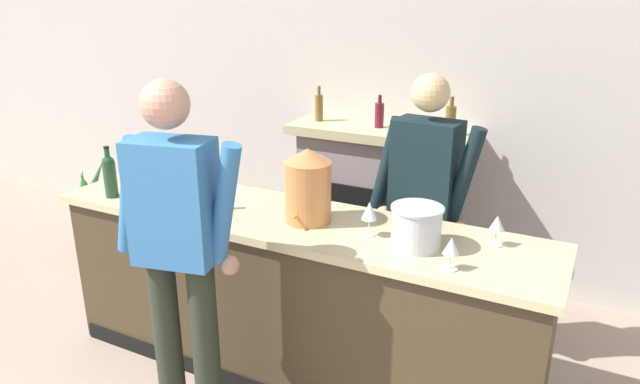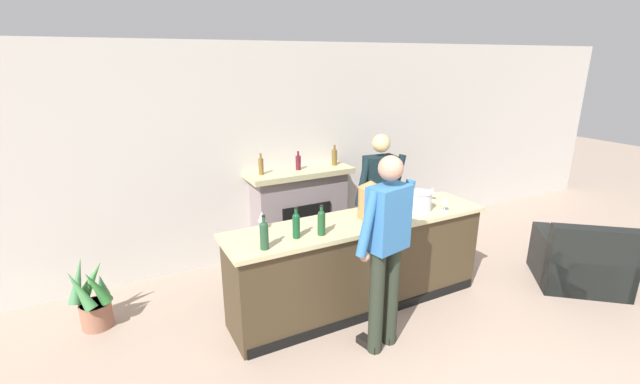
{
  "view_description": "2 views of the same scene",
  "coord_description": "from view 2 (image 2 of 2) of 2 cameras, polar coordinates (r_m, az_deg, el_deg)",
  "views": [
    {
      "loc": [
        1.33,
        -0.4,
        2.15
      ],
      "look_at": [
        -0.16,
        2.51,
        0.99
      ],
      "focal_mm": 32.0,
      "sensor_mm": 36.0,
      "label": 1
    },
    {
      "loc": [
        -2.38,
        -1.31,
        2.57
      ],
      "look_at": [
        -0.36,
        2.51,
        1.2
      ],
      "focal_mm": 24.0,
      "sensor_mm": 36.0,
      "label": 2
    }
  ],
  "objects": [
    {
      "name": "wall_back_panel",
      "position": [
        5.72,
        -2.63,
        5.55
      ],
      "size": [
        12.0,
        0.07,
        2.75
      ],
      "color": "beige",
      "rests_on": "ground_plane"
    },
    {
      "name": "person_customer",
      "position": [
        3.75,
        8.83,
        -7.22
      ],
      "size": [
        0.65,
        0.36,
        1.81
      ],
      "color": "#272D22",
      "rests_on": "ground_plane"
    },
    {
      "name": "ice_bucket_steel",
      "position": [
        4.71,
        13.24,
        -1.15
      ],
      "size": [
        0.25,
        0.25,
        0.21
      ],
      "color": "silver",
      "rests_on": "bar_counter"
    },
    {
      "name": "copper_dispenser",
      "position": [
        4.36,
        6.71,
        -0.96
      ],
      "size": [
        0.25,
        0.29,
        0.4
      ],
      "color": "#CD7F46",
      "rests_on": "bar_counter"
    },
    {
      "name": "wine_bottle_cabernet_heavy",
      "position": [
        3.89,
        -3.19,
        -4.32
      ],
      "size": [
        0.07,
        0.07,
        0.3
      ],
      "color": "#144926",
      "rests_on": "bar_counter"
    },
    {
      "name": "armchair_black",
      "position": [
        5.87,
        31.48,
        -8.11
      ],
      "size": [
        1.22,
        1.22,
        0.82
      ],
      "color": "black",
      "rests_on": "ground_plane"
    },
    {
      "name": "person_bartender",
      "position": [
        5.09,
        7.88,
        -0.98
      ],
      "size": [
        0.66,
        0.33,
        1.74
      ],
      "color": "#272824",
      "rests_on": "ground_plane"
    },
    {
      "name": "wine_bottle_burgundy_dark",
      "position": [
        3.95,
        0.19,
        -3.95
      ],
      "size": [
        0.07,
        0.07,
        0.29
      ],
      "color": "#1C4B26",
      "rests_on": "bar_counter"
    },
    {
      "name": "wine_glass_front_left",
      "position": [
        5.06,
        14.73,
        0.1
      ],
      "size": [
        0.07,
        0.07,
        0.15
      ],
      "color": "silver",
      "rests_on": "bar_counter"
    },
    {
      "name": "wine_glass_by_dispenser",
      "position": [
        4.57,
        10.72,
        -1.26
      ],
      "size": [
        0.08,
        0.08,
        0.18
      ],
      "color": "silver",
      "rests_on": "bar_counter"
    },
    {
      "name": "wine_glass_back_row",
      "position": [
        4.74,
        16.34,
        -1.29
      ],
      "size": [
        0.08,
        0.08,
        0.15
      ],
      "color": "silver",
      "rests_on": "bar_counter"
    },
    {
      "name": "fireplace_stone",
      "position": [
        5.65,
        -2.76,
        -2.73
      ],
      "size": [
        1.37,
        0.52,
        1.47
      ],
      "color": "gray",
      "rests_on": "ground_plane"
    },
    {
      "name": "potted_plant_corner",
      "position": [
        4.84,
        -28.1,
        -12.39
      ],
      "size": [
        0.44,
        0.48,
        0.72
      ],
      "color": "#99634C",
      "rests_on": "ground_plane"
    },
    {
      "name": "wine_glass_mid_counter",
      "position": [
        4.12,
        -7.75,
        -3.34
      ],
      "size": [
        0.08,
        0.08,
        0.17
      ],
      "color": "silver",
      "rests_on": "bar_counter"
    },
    {
      "name": "wine_bottle_merlot_tall",
      "position": [
        3.69,
        -7.46,
        -5.57
      ],
      "size": [
        0.08,
        0.08,
        0.31
      ],
      "color": "#22462C",
      "rests_on": "bar_counter"
    },
    {
      "name": "bar_counter",
      "position": [
        4.57,
        5.28,
        -9.43
      ],
      "size": [
        2.84,
        0.66,
        0.99
      ],
      "color": "#3F3220",
      "rests_on": "ground_plane"
    }
  ]
}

